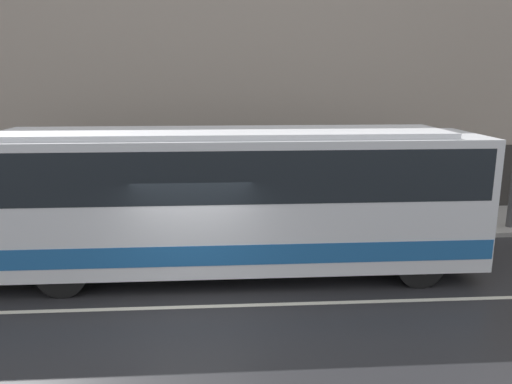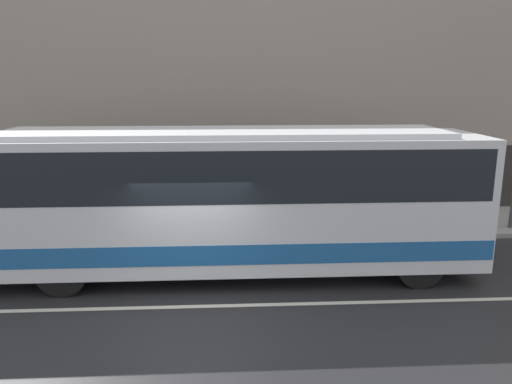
{
  "view_description": "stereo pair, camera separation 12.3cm",
  "coord_description": "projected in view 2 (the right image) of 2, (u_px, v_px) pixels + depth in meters",
  "views": [
    {
      "loc": [
        0.67,
        -9.55,
        4.62
      ],
      "look_at": [
        1.43,
        1.85,
        1.99
      ],
      "focal_mm": 35.0,
      "sensor_mm": 36.0,
      "label": 1
    },
    {
      "loc": [
        0.8,
        -9.56,
        4.62
      ],
      "look_at": [
        1.43,
        1.85,
        1.99
      ],
      "focal_mm": 35.0,
      "sensor_mm": 36.0,
      "label": 2
    }
  ],
  "objects": [
    {
      "name": "pedestrian_waiting",
      "position": [
        78.0,
        203.0,
        15.2
      ],
      "size": [
        0.36,
        0.36,
        1.64
      ],
      "color": "#1E5933",
      "rests_on": "sidewalk"
    },
    {
      "name": "sidewalk",
      "position": [
        204.0,
        225.0,
        15.71
      ],
      "size": [
        60.0,
        3.17,
        0.13
      ],
      "color": "#A09E99",
      "rests_on": "ground_plane"
    },
    {
      "name": "lane_stripe",
      "position": [
        192.0,
        306.0,
        10.29
      ],
      "size": [
        54.0,
        0.14,
        0.01
      ],
      "color": "beige",
      "rests_on": "ground_plane"
    },
    {
      "name": "ground_plane",
      "position": [
        192.0,
        307.0,
        10.29
      ],
      "size": [
        60.0,
        60.0,
        0.0
      ],
      "primitive_type": "plane",
      "color": "#262628"
    },
    {
      "name": "transit_bus",
      "position": [
        226.0,
        194.0,
        11.69
      ],
      "size": [
        11.87,
        2.59,
        3.45
      ],
      "color": "silver",
      "rests_on": "ground_plane"
    },
    {
      "name": "building_facade",
      "position": [
        203.0,
        82.0,
        16.4
      ],
      "size": [
        60.0,
        0.35,
        9.3
      ],
      "color": "gray",
      "rests_on": "ground_plane"
    }
  ]
}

